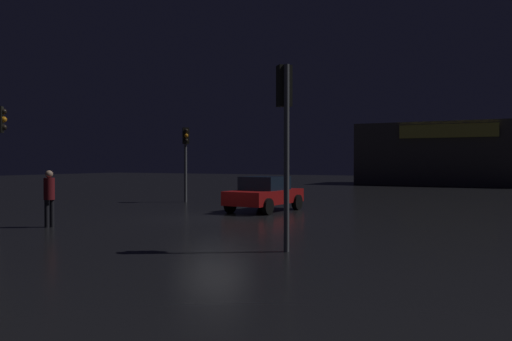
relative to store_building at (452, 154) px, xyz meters
name	(u,v)px	position (x,y,z in m)	size (l,w,h in m)	color
ground_plane	(215,218)	(-4.29, -33.68, -2.81)	(120.00, 120.00, 0.00)	black
store_building	(452,154)	(0.00, 0.00, 0.00)	(16.41, 6.91, 5.60)	#4C4742
traffic_signal_opposite	(285,115)	(0.92, -38.90, 0.40)	(0.42, 0.42, 4.38)	#595B60
traffic_signal_cross_left	(186,150)	(-9.75, -27.82, -0.09)	(0.42, 0.42, 3.88)	#595B60
car_near	(265,193)	(-3.91, -30.30, -2.05)	(2.21, 4.03, 1.48)	#A51414
pedestrian	(49,194)	(-7.64, -38.35, -1.73)	(0.46, 0.46, 1.83)	black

